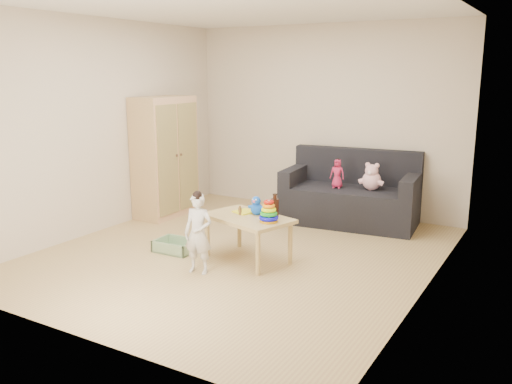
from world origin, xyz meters
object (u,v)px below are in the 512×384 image
Objects in this scene: wardrobe at (165,157)px; play_table at (248,238)px; toddler at (198,234)px; sofa at (349,206)px.

wardrobe is 1.79× the size of play_table.
play_table is 1.15× the size of toddler.
wardrobe is at bearing 128.34° from toddler.
play_table is at bearing -108.45° from sofa.
sofa is 2.54m from toddler.
toddler reaches higher than sofa.
play_table is at bearing -27.71° from wardrobe.
sofa is at bearing 20.07° from wardrobe.
toddler is (-0.23, -0.56, 0.16)m from play_table.
sofa reaches higher than play_table.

